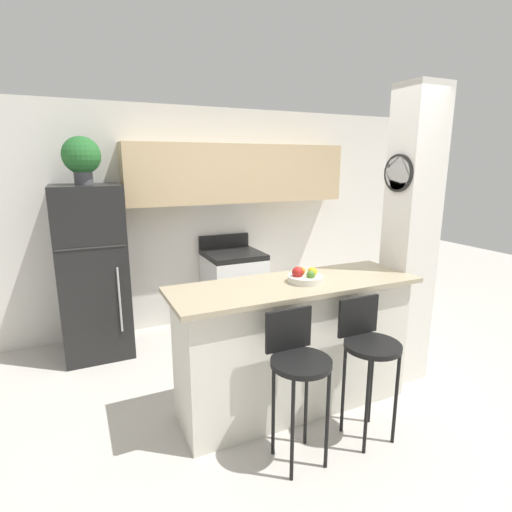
{
  "coord_description": "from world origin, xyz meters",
  "views": [
    {
      "loc": [
        -1.49,
        -2.51,
        1.92
      ],
      "look_at": [
        0.0,
        0.72,
        1.09
      ],
      "focal_mm": 28.0,
      "sensor_mm": 36.0,
      "label": 1
    }
  ],
  "objects_px": {
    "fruit_bowl": "(305,277)",
    "potted_plant_on_fridge": "(82,157)",
    "bar_stool_left": "(298,363)",
    "bar_stool_right": "(368,347)",
    "stove_range": "(234,289)",
    "refrigerator": "(93,271)"
  },
  "relations": [
    {
      "from": "bar_stool_left",
      "to": "potted_plant_on_fridge",
      "type": "relative_size",
      "value": 2.23
    },
    {
      "from": "stove_range",
      "to": "bar_stool_right",
      "type": "distance_m",
      "value": 2.26
    },
    {
      "from": "bar_stool_right",
      "to": "fruit_bowl",
      "type": "relative_size",
      "value": 3.73
    },
    {
      "from": "refrigerator",
      "to": "bar_stool_left",
      "type": "xyz_separation_m",
      "value": [
        1.08,
        -2.22,
        -0.18
      ]
    },
    {
      "from": "bar_stool_left",
      "to": "potted_plant_on_fridge",
      "type": "distance_m",
      "value": 2.78
    },
    {
      "from": "potted_plant_on_fridge",
      "to": "fruit_bowl",
      "type": "distance_m",
      "value": 2.4
    },
    {
      "from": "refrigerator",
      "to": "potted_plant_on_fridge",
      "type": "distance_m",
      "value": 1.12
    },
    {
      "from": "stove_range",
      "to": "bar_stool_right",
      "type": "relative_size",
      "value": 1.06
    },
    {
      "from": "stove_range",
      "to": "fruit_bowl",
      "type": "bearing_deg",
      "value": -93.34
    },
    {
      "from": "bar_stool_left",
      "to": "bar_stool_right",
      "type": "height_order",
      "value": "same"
    },
    {
      "from": "bar_stool_left",
      "to": "fruit_bowl",
      "type": "relative_size",
      "value": 3.73
    },
    {
      "from": "bar_stool_left",
      "to": "bar_stool_right",
      "type": "xyz_separation_m",
      "value": [
        0.57,
        0.0,
        0.0
      ]
    },
    {
      "from": "bar_stool_right",
      "to": "bar_stool_left",
      "type": "bearing_deg",
      "value": 180.0
    },
    {
      "from": "fruit_bowl",
      "to": "stove_range",
      "type": "bearing_deg",
      "value": 86.66
    },
    {
      "from": "fruit_bowl",
      "to": "potted_plant_on_fridge",
      "type": "bearing_deg",
      "value": 129.89
    },
    {
      "from": "bar_stool_right",
      "to": "potted_plant_on_fridge",
      "type": "bearing_deg",
      "value": 126.62
    },
    {
      "from": "refrigerator",
      "to": "potted_plant_on_fridge",
      "type": "bearing_deg",
      "value": 115.16
    },
    {
      "from": "refrigerator",
      "to": "fruit_bowl",
      "type": "distance_m",
      "value": 2.24
    },
    {
      "from": "refrigerator",
      "to": "bar_stool_right",
      "type": "bearing_deg",
      "value": -53.38
    },
    {
      "from": "stove_range",
      "to": "fruit_bowl",
      "type": "distance_m",
      "value": 1.86
    },
    {
      "from": "potted_plant_on_fridge",
      "to": "bar_stool_right",
      "type": "bearing_deg",
      "value": -53.38
    },
    {
      "from": "refrigerator",
      "to": "fruit_bowl",
      "type": "bearing_deg",
      "value": -50.11
    }
  ]
}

